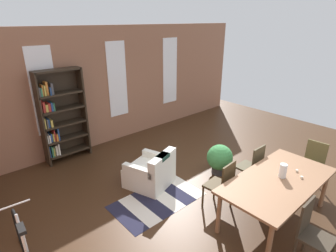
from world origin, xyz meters
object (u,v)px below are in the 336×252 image
(dining_chair_far_left, at_px, (222,184))
(bicycle_second, at_px, (26,251))
(dining_chair_head_right, at_px, (312,164))
(dining_table, at_px, (278,183))
(bookshelf_tall, at_px, (60,116))
(armchair_white, at_px, (151,172))
(dining_chair_near_left, at_px, (312,232))
(potted_plant_by_shelf, at_px, (220,158))
(dining_chair_far_right, at_px, (252,166))
(vase_on_table, at_px, (283,171))

(dining_chair_far_left, relative_size, bicycle_second, 0.58)
(dining_chair_far_left, height_order, dining_chair_head_right, same)
(bicycle_second, bearing_deg, dining_chair_far_left, -17.42)
(dining_table, bearing_deg, bookshelf_tall, 111.74)
(dining_chair_far_left, height_order, bookshelf_tall, bookshelf_tall)
(dining_table, relative_size, bookshelf_tall, 0.97)
(armchair_white, distance_m, bicycle_second, 2.53)
(dining_table, distance_m, armchair_white, 2.38)
(dining_chair_near_left, xyz_separation_m, potted_plant_by_shelf, (0.96, 2.27, -0.16))
(dining_chair_far_left, distance_m, dining_chair_near_left, 1.49)
(dining_table, height_order, dining_chair_near_left, dining_chair_near_left)
(bookshelf_tall, relative_size, potted_plant_by_shelf, 3.27)
(bookshelf_tall, bearing_deg, dining_chair_far_right, -58.66)
(dining_chair_far_left, height_order, dining_chair_near_left, same)
(vase_on_table, xyz_separation_m, bookshelf_tall, (-1.85, 4.40, 0.19))
(vase_on_table, xyz_separation_m, dining_chair_far_right, (0.37, 0.75, -0.38))
(dining_chair_far_left, relative_size, dining_chair_head_right, 1.00)
(vase_on_table, distance_m, dining_chair_near_left, 1.01)
(vase_on_table, relative_size, bicycle_second, 0.14)
(dining_chair_far_left, bearing_deg, vase_on_table, -52.88)
(dining_chair_far_right, bearing_deg, vase_on_table, -116.35)
(dining_table, distance_m, vase_on_table, 0.22)
(dining_chair_far_right, xyz_separation_m, bicycle_second, (-3.85, 0.92, -0.18))
(dining_table, height_order, dining_chair_far_right, dining_chair_far_right)
(dining_chair_head_right, distance_m, dining_chair_near_left, 2.04)
(armchair_white, bearing_deg, dining_chair_near_left, -81.69)
(dining_chair_head_right, xyz_separation_m, bookshelf_tall, (-3.17, 4.40, 0.57))
(dining_chair_near_left, bearing_deg, armchair_white, 98.31)
(dining_chair_head_right, bearing_deg, dining_chair_far_right, 141.96)
(dining_table, bearing_deg, dining_chair_head_right, 0.14)
(dining_chair_near_left, distance_m, potted_plant_by_shelf, 2.47)
(dining_chair_head_right, bearing_deg, dining_chair_far_left, 158.48)
(vase_on_table, xyz_separation_m, armchair_white, (-1.00, 2.16, -0.61))
(dining_chair_far_right, bearing_deg, dining_chair_far_left, 179.98)
(dining_table, bearing_deg, armchair_white, 112.52)
(vase_on_table, relative_size, armchair_white, 0.23)
(vase_on_table, bearing_deg, bicycle_second, 154.48)
(bookshelf_tall, xyz_separation_m, armchair_white, (0.86, -2.24, -0.80))
(vase_on_table, bearing_deg, dining_chair_far_left, 127.12)
(dining_table, xyz_separation_m, dining_chair_far_right, (0.47, 0.75, -0.19))
(dining_table, relative_size, dining_chair_far_left, 2.20)
(dining_table, bearing_deg, potted_plant_by_shelf, 72.31)
(vase_on_table, xyz_separation_m, bicycle_second, (-3.48, 1.66, -0.56))
(dining_chair_far_left, bearing_deg, dining_chair_far_right, -0.02)
(dining_chair_head_right, relative_size, bookshelf_tall, 0.44)
(dining_chair_head_right, bearing_deg, dining_chair_near_left, -158.37)
(bookshelf_tall, relative_size, bicycle_second, 1.30)
(dining_chair_near_left, bearing_deg, dining_chair_head_right, 21.63)
(dining_chair_head_right, bearing_deg, vase_on_table, -179.85)
(dining_chair_near_left, height_order, bicycle_second, dining_chair_near_left)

